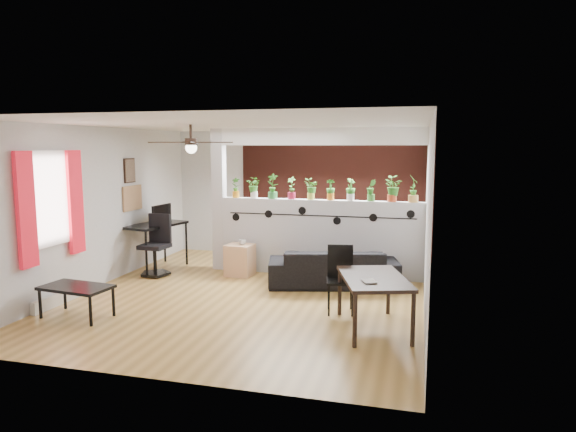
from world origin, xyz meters
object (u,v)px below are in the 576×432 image
Objects in this scene: potted_plant_4 at (311,188)px; folding_chair at (340,273)px; coffee_table at (76,289)px; dining_table at (374,282)px; ceiling_fan at (191,144)px; potted_plant_2 at (273,185)px; potted_plant_5 at (331,189)px; potted_plant_0 at (236,187)px; cup at (242,242)px; potted_plant_9 at (414,188)px; potted_plant_6 at (351,189)px; cube_shelf at (240,260)px; potted_plant_1 at (254,187)px; potted_plant_7 at (371,190)px; computer_desk at (155,228)px; office_chair at (157,249)px; potted_plant_8 at (392,188)px; sofa at (333,268)px; potted_plant_3 at (292,187)px.

potted_plant_4 is 0.40× the size of folding_chair.
dining_table is at bearing 7.90° from coffee_table.
dining_table is (2.77, -0.74, -1.71)m from ceiling_fan.
potted_plant_2 is at bearing 59.10° from coffee_table.
potted_plant_5 is 2.22m from folding_chair.
potted_plant_0 is at bearing 89.36° from ceiling_fan.
potted_plant_5 reaches higher than cup.
potted_plant_9 is 0.32× the size of dining_table.
cube_shelf is (-1.90, -0.40, -1.28)m from potted_plant_6.
potted_plant_9 is at bearing 0.00° from potted_plant_1.
potted_plant_2 is (0.72, 1.80, -0.72)m from ceiling_fan.
potted_plant_5 is 0.39× the size of folding_chair.
potted_plant_7 is 0.29× the size of computer_desk.
potted_plant_7 is 2.43m from cup.
potted_plant_0 is 0.82× the size of potted_plant_9.
potted_plant_9 is 0.43× the size of office_chair.
cube_shelf is 2.55m from folding_chair.
potted_plant_4 is 2.95m from office_chair.
potted_plant_8 reaches higher than coffee_table.
sofa is 1.73m from cube_shelf.
potted_plant_2 reaches higher than coffee_table.
coffee_table is (0.33, -2.74, -0.39)m from computer_desk.
potted_plant_1 is 0.27× the size of dining_table.
coffee_table is (0.09, -2.34, -0.09)m from office_chair.
potted_plant_0 is 0.98× the size of potted_plant_1.
folding_chair is at bearing 18.97° from coffee_table.
potted_plant_6 is at bearing -120.37° from sofa.
potted_plant_0 is at bearing 122.21° from cube_shelf.
potted_plant_0 is at bearing 180.00° from potted_plant_4.
sofa is at bearing 2.09° from office_chair.
computer_desk is at bearing -175.05° from potted_plant_7.
potted_plant_7 is 0.35× the size of office_chair.
cube_shelf is at bearing -140.73° from potted_plant_2.
potted_plant_0 is 0.97× the size of potted_plant_6.
potted_plant_7 is at bearing 0.00° from potted_plant_2.
potted_plant_0 is 3.13× the size of cup.
potted_plant_3 is 0.20× the size of sofa.
cube_shelf is (-0.14, -0.40, -1.27)m from potted_plant_1.
potted_plant_9 reaches higher than potted_plant_3.
ceiling_fan is 3.04m from sofa.
cube_shelf reaches higher than coffee_table.
potted_plant_3 is at bearing 54.54° from coffee_table.
dining_table is at bearing -42.72° from potted_plant_0.
potted_plant_7 is at bearing 40.56° from coffee_table.
office_chair is (-1.44, -0.34, 0.19)m from cube_shelf.
dining_table is at bearing -68.59° from potted_plant_5.
office_chair reaches higher than dining_table.
ceiling_fan is 10.02× the size of cup.
folding_chair reaches higher than dining_table.
potted_plant_7 is 2.18m from folding_chair.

